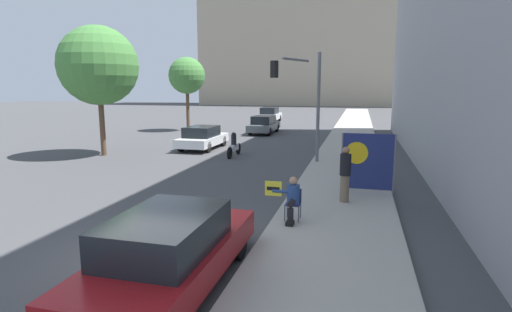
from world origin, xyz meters
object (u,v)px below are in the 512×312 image
Objects in this scene: car_on_road_distant at (270,115)px; seated_protester at (292,198)px; street_tree_near_curb at (98,66)px; car_on_road_midblock at (264,124)px; protest_banner at (367,162)px; motorcycle_on_road at (234,146)px; street_tree_midblock at (187,76)px; car_on_road_nearest at (202,137)px; parked_car_curbside at (170,251)px; traffic_light_pole at (300,88)px; jogger_on_sidewalk at (345,174)px.

seated_protester is at bearing -76.31° from car_on_road_distant.
car_on_road_midblock is at bearing 63.87° from street_tree_near_curb.
car_on_road_midblock is (-7.71, 17.19, -0.48)m from protest_banner.
motorcycle_on_road is 8.27m from street_tree_near_curb.
protest_banner is at bearing -50.64° from street_tree_midblock.
car_on_road_nearest is 6.90m from street_tree_near_curb.
motorcycle_on_road is at bearing -55.62° from street_tree_midblock.
parked_car_curbside is at bearing -77.00° from motorcycle_on_road.
parked_car_curbside is 1.12× the size of car_on_road_nearest.
seated_protester is 4.22m from parked_car_curbside.
traffic_light_pole is at bearing -11.06° from motorcycle_on_road.
motorcycle_on_road is (-6.09, 7.77, -0.47)m from jogger_on_sidewalk.
seated_protester is 0.27× the size of car_on_road_distant.
street_tree_midblock reaches higher than protest_banner.
car_on_road_nearest is at bearing -11.68° from jogger_on_sidewalk.
protest_banner is 9.32m from motorcycle_on_road.
parked_car_curbside is (-2.89, -6.08, -0.30)m from jogger_on_sidewalk.
protest_banner is at bearing -41.86° from car_on_road_nearest.
traffic_light_pole reaches higher than seated_protester.
street_tree_near_curb reaches higher than street_tree_midblock.
motorcycle_on_road is at bearing 168.94° from traffic_light_pole.
car_on_road_distant is at bearing 102.42° from seated_protester.
jogger_on_sidewalk is at bearing -69.26° from car_on_road_midblock.
motorcycle_on_road is (2.62, -2.02, -0.14)m from car_on_road_nearest.
traffic_light_pole is 7.40m from car_on_road_nearest.
parked_car_curbside is (-0.41, -13.14, -2.87)m from traffic_light_pole.
car_on_road_nearest is 8.95m from car_on_road_midblock.
car_on_road_nearest is 0.91× the size of car_on_road_midblock.
jogger_on_sidewalk is at bearing 64.58° from parked_car_curbside.
jogger_on_sidewalk is 0.82× the size of motorcycle_on_road.
traffic_light_pole is 0.75× the size of street_tree_near_curb.
car_on_road_distant is (-7.66, 31.45, -0.01)m from seated_protester.
motorcycle_on_road is (2.87, -21.51, -0.20)m from car_on_road_distant.
car_on_road_nearest is 3.31m from motorcycle_on_road.
car_on_road_distant is 23.67m from street_tree_near_curb.
street_tree_midblock is (-5.02, 9.15, 3.89)m from car_on_road_nearest.
protest_banner is 0.42× the size of parked_car_curbside.
car_on_road_midblock is at bearing -3.10° from street_tree_midblock.
jogger_on_sidewalk is 1.54m from protest_banner.
car_on_road_midblock is at bearing 104.19° from seated_protester.
jogger_on_sidewalk is 6.74m from parked_car_curbside.
car_on_road_distant is at bearing 90.74° from car_on_road_nearest.
protest_banner is at bearing -70.95° from car_on_road_distant.
traffic_light_pole reaches higher than parked_car_curbside.
street_tree_midblock is (-12.43, 21.11, 3.81)m from seated_protester.
jogger_on_sidewalk is at bearing -116.02° from protest_banner.
street_tree_near_curb is (-10.16, 12.39, 4.04)m from parked_car_curbside.
protest_banner is at bearing -79.37° from jogger_on_sidewalk.
parked_car_curbside is at bearing -91.78° from traffic_light_pole.
protest_banner is 0.95× the size of motorcycle_on_road.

